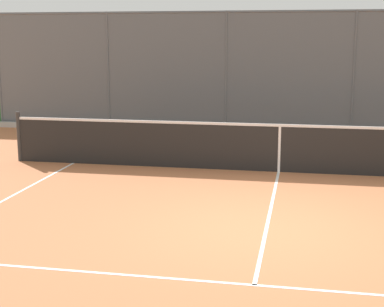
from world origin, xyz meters
The scene contains 4 objects.
ground_plane centered at (0.00, 0.00, 0.00)m, with size 60.00×60.00×0.00m, color #B76B42.
court_line_markings centered at (0.00, 2.22, 0.00)m, with size 8.72×10.07×0.01m.
fence_backdrop centered at (0.00, -8.92, 1.37)m, with size 20.05×1.37×3.35m.
tennis_net centered at (0.00, -3.64, 0.49)m, with size 11.20×0.09×1.07m.
Camera 1 is at (-0.46, 7.78, 2.62)m, focal length 54.52 mm.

